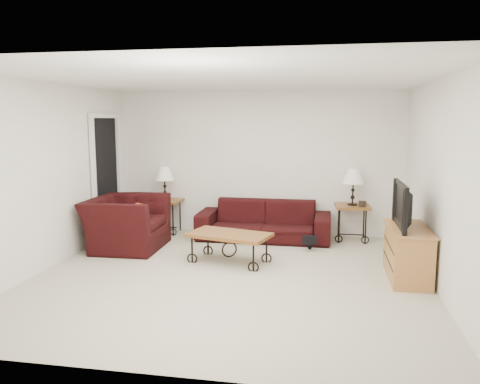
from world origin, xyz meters
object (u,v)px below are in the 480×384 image
Objects in this scene: armchair at (127,223)px; backpack at (310,236)px; lamp_left at (165,183)px; tv_stand at (407,253)px; coffee_table at (229,248)px; side_table_right at (352,223)px; lamp_right at (353,187)px; side_table_left at (166,216)px; sofa at (264,221)px; television at (408,205)px.

armchair reaches higher than backpack.
lamp_left is at bearing -13.77° from armchair.
lamp_left is 0.54× the size of tv_stand.
lamp_left is 0.53× the size of coffee_table.
side_table_right is 3.68m from armchair.
backpack is (-1.27, 1.16, -0.11)m from tv_stand.
coffee_table is at bearing -137.81° from lamp_right.
lamp_right reaches higher than side_table_left.
coffee_table is 1.41m from backpack.
coffee_table is (1.49, -1.60, -0.68)m from lamp_left.
side_table_left is 3.31m from lamp_right.
side_table_left is 0.98× the size of side_table_right.
backpack is at bearing 137.61° from tv_stand.
lamp_left reaches higher than side_table_left.
sofa is at bearing -5.73° from side_table_left.
lamp_right reaches higher than backpack.
television is at bearing -39.52° from sofa.
side_table_left is 0.98× the size of lamp_right.
lamp_right is (1.46, 0.18, 0.58)m from sofa.
backpack is at bearing -133.21° from side_table_right.
armchair is 2.87m from backpack.
television is at bearing -25.92° from side_table_left.
television is (3.84, -1.86, 0.05)m from lamp_left.
side_table_left is 1.35× the size of backpack.
backpack is (2.59, -0.71, -0.67)m from lamp_left.
coffee_table is 1.14× the size of television.
lamp_right is at bearing 0.00° from lamp_left.
armchair is (-2.04, -0.95, 0.08)m from sofa.
sofa is 0.96m from backpack.
coffee_table is at bearing -96.49° from television.
tv_stand reaches higher than side_table_right.
side_table_left is 0.59m from lamp_left.
lamp_right is 2.48m from coffee_table.
armchair is (-0.25, -1.13, 0.11)m from side_table_left.
television is 1.85m from backpack.
television reaches higher than armchair.
lamp_right is at bearing 0.00° from side_table_right.
lamp_right reaches higher than sofa.
side_table_right is 0.55× the size of tv_stand.
lamp_left is at bearing 155.94° from backpack.
lamp_left is at bearing 133.02° from coffee_table.
tv_stand is at bearing -25.80° from side_table_left.
side_table_left is 2.68m from backpack.
side_table_right reaches higher than backpack.
coffee_table is 2.38m from tv_stand.
sofa is 1.80m from side_table_left.
side_table_right is 2.06m from television.
lamp_right reaches higher than armchair.
television is at bearing -101.55° from armchair.
backpack reaches higher than coffee_table.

